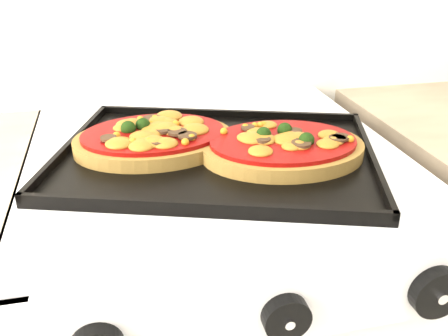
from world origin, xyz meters
name	(u,v)px	position (x,y,z in m)	size (l,w,h in m)	color
control_panel	(272,306)	(-0.05, 1.39, 0.85)	(0.60, 0.02, 0.09)	silver
knob_center	(286,317)	(-0.04, 1.37, 0.85)	(0.05, 0.05, 0.02)	black
knob_right	(437,292)	(0.14, 1.37, 0.85)	(0.06, 0.06, 0.02)	black
baking_tray	(217,153)	(-0.05, 1.66, 0.92)	(0.47, 0.35, 0.02)	black
pizza_left	(154,137)	(-0.14, 1.71, 0.94)	(0.25, 0.18, 0.04)	olive
pizza_right	(283,145)	(0.04, 1.63, 0.94)	(0.25, 0.19, 0.04)	olive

